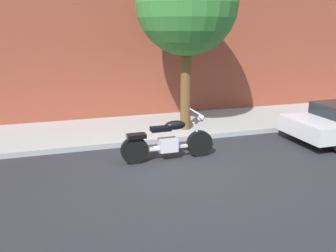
# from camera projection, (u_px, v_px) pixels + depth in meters

# --- Properties ---
(ground_plane) EXTENTS (60.00, 60.00, 0.00)m
(ground_plane) POSITION_uv_depth(u_px,v_px,m) (180.00, 165.00, 8.22)
(ground_plane) COLOR #28282D
(sidewalk) EXTENTS (21.28, 2.80, 0.14)m
(sidewalk) POSITION_uv_depth(u_px,v_px,m) (149.00, 128.00, 10.97)
(sidewalk) COLOR #A2A2A2
(sidewalk) RESTS_ON ground
(building_facade) EXTENTS (21.28, 0.50, 7.13)m
(building_facade) POSITION_uv_depth(u_px,v_px,m) (135.00, 12.00, 11.54)
(building_facade) COLOR brown
(building_facade) RESTS_ON ground
(motorcycle) EXTENTS (2.29, 0.70, 1.15)m
(motorcycle) POSITION_uv_depth(u_px,v_px,m) (168.00, 141.00, 8.42)
(motorcycle) COLOR black
(motorcycle) RESTS_ON ground
(street_tree) EXTENTS (2.83, 2.83, 5.12)m
(street_tree) POSITION_uv_depth(u_px,v_px,m) (187.00, 5.00, 9.67)
(street_tree) COLOR brown
(street_tree) RESTS_ON ground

